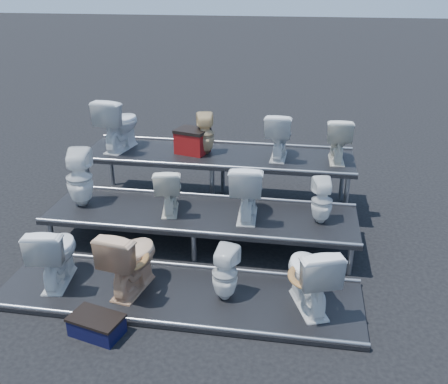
% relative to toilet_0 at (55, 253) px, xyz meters
% --- Properties ---
extents(ground, '(80.00, 80.00, 0.00)m').
position_rel_toilet_0_xyz_m(ground, '(1.48, 1.30, -0.45)').
color(ground, black).
rests_on(ground, ground).
extents(tier_front, '(4.20, 1.20, 0.06)m').
position_rel_toilet_0_xyz_m(tier_front, '(1.48, 0.00, -0.42)').
color(tier_front, black).
rests_on(tier_front, ground).
extents(tier_mid, '(4.20, 1.20, 0.46)m').
position_rel_toilet_0_xyz_m(tier_mid, '(1.48, 1.30, -0.22)').
color(tier_mid, black).
rests_on(tier_mid, ground).
extents(tier_back, '(4.20, 1.20, 0.86)m').
position_rel_toilet_0_xyz_m(tier_back, '(1.48, 2.60, -0.02)').
color(tier_back, black).
rests_on(tier_back, ground).
extents(toilet_0, '(0.54, 0.83, 0.79)m').
position_rel_toilet_0_xyz_m(toilet_0, '(0.00, 0.00, 0.00)').
color(toilet_0, white).
rests_on(toilet_0, tier_front).
extents(toilet_1, '(0.60, 0.88, 0.82)m').
position_rel_toilet_0_xyz_m(toilet_1, '(0.93, 0.00, 0.02)').
color(toilet_1, '#DAAA7F').
rests_on(toilet_1, tier_front).
extents(toilet_2, '(0.35, 0.36, 0.64)m').
position_rel_toilet_0_xyz_m(toilet_2, '(2.02, 0.00, -0.07)').
color(toilet_2, white).
rests_on(toilet_2, tier_front).
extents(toilet_3, '(0.71, 0.91, 0.81)m').
position_rel_toilet_0_xyz_m(toilet_3, '(2.96, 0.00, 0.01)').
color(toilet_3, white).
rests_on(toilet_3, tier_front).
extents(toilet_4, '(0.42, 0.43, 0.80)m').
position_rel_toilet_0_xyz_m(toilet_4, '(-0.23, 1.30, 0.41)').
color(toilet_4, white).
rests_on(toilet_4, tier_mid).
extents(toilet_5, '(0.48, 0.69, 0.65)m').
position_rel_toilet_0_xyz_m(toilet_5, '(1.04, 1.30, 0.33)').
color(toilet_5, white).
rests_on(toilet_5, tier_mid).
extents(toilet_6, '(0.47, 0.78, 0.78)m').
position_rel_toilet_0_xyz_m(toilet_6, '(2.10, 1.30, 0.39)').
color(toilet_6, white).
rests_on(toilet_6, tier_mid).
extents(toilet_7, '(0.32, 0.33, 0.60)m').
position_rel_toilet_0_xyz_m(toilet_7, '(3.08, 1.30, 0.31)').
color(toilet_7, white).
rests_on(toilet_7, tier_mid).
extents(toilet_8, '(0.61, 0.89, 0.84)m').
position_rel_toilet_0_xyz_m(toilet_8, '(-0.11, 2.60, 0.83)').
color(toilet_8, white).
rests_on(toilet_8, tier_back).
extents(toilet_9, '(0.34, 0.35, 0.64)m').
position_rel_toilet_0_xyz_m(toilet_9, '(1.28, 2.60, 0.72)').
color(toilet_9, '#DABB82').
rests_on(toilet_9, tier_back).
extents(toilet_10, '(0.42, 0.71, 0.71)m').
position_rel_toilet_0_xyz_m(toilet_10, '(2.42, 2.60, 0.76)').
color(toilet_10, white).
rests_on(toilet_10, tier_back).
extents(toilet_11, '(0.40, 0.68, 0.68)m').
position_rel_toilet_0_xyz_m(toilet_11, '(3.30, 2.60, 0.74)').
color(toilet_11, white).
rests_on(toilet_11, tier_back).
extents(red_crate, '(0.55, 0.48, 0.33)m').
position_rel_toilet_0_xyz_m(red_crate, '(1.08, 2.60, 0.57)').
color(red_crate, maroon).
rests_on(red_crate, tier_back).
extents(step_stool, '(0.59, 0.43, 0.19)m').
position_rel_toilet_0_xyz_m(step_stool, '(0.80, -0.77, -0.36)').
color(step_stool, black).
rests_on(step_stool, ground).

